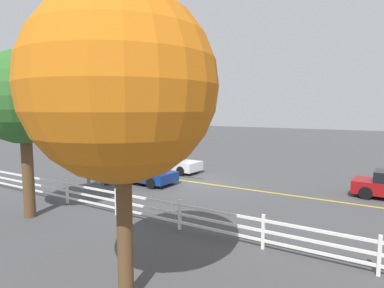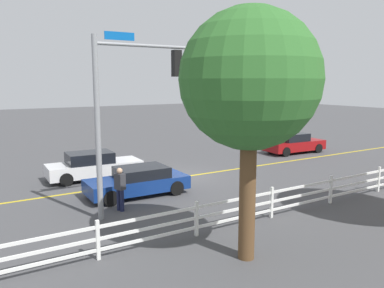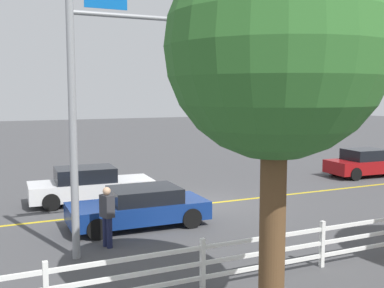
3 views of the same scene
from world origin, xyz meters
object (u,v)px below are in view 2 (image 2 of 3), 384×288
at_px(car_1, 294,143).
at_px(pedestrian, 120,187).
at_px(tree_1, 250,81).
at_px(car_0, 138,181).
at_px(car_2, 93,166).

height_order(car_1, pedestrian, pedestrian).
distance_m(pedestrian, tree_1, 7.17).
bearing_deg(car_0, car_1, -163.16).
bearing_deg(car_0, car_2, -77.87).
height_order(car_1, car_2, car_1).
bearing_deg(car_1, car_2, -177.28).
height_order(car_2, pedestrian, pedestrian).
bearing_deg(pedestrian, tree_1, -92.66).
height_order(car_0, tree_1, tree_1).
distance_m(car_0, car_1, 13.97).
height_order(car_0, pedestrian, pedestrian).
height_order(car_0, car_2, car_2).
relative_size(car_2, pedestrian, 2.83).
relative_size(car_0, car_2, 0.93).
relative_size(pedestrian, tree_1, 0.25).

